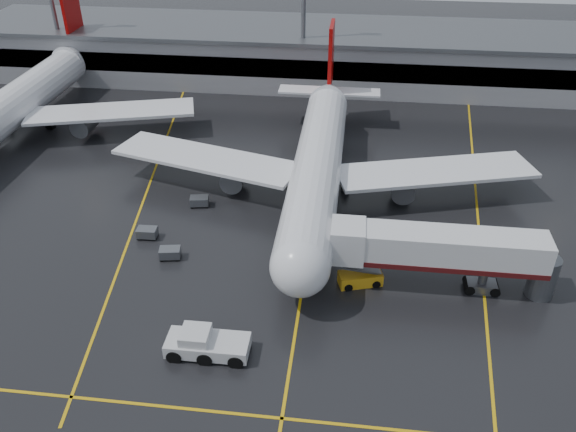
# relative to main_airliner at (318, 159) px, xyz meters

# --- Properties ---
(ground) EXTENTS (220.00, 220.00, 0.00)m
(ground) POSITION_rel_main_airliner_xyz_m (0.00, -9.70, -4.21)
(ground) COLOR black
(ground) RESTS_ON ground
(apron_line_centre) EXTENTS (0.25, 90.00, 0.02)m
(apron_line_centre) POSITION_rel_main_airliner_xyz_m (0.00, -9.70, -4.20)
(apron_line_centre) COLOR gold
(apron_line_centre) RESTS_ON ground
(apron_line_stop) EXTENTS (60.00, 0.25, 0.02)m
(apron_line_stop) POSITION_rel_main_airliner_xyz_m (0.00, -31.70, -4.20)
(apron_line_stop) COLOR gold
(apron_line_stop) RESTS_ON ground
(apron_line_left) EXTENTS (9.99, 69.35, 0.02)m
(apron_line_left) POSITION_rel_main_airliner_xyz_m (-20.00, 0.30, -4.20)
(apron_line_left) COLOR gold
(apron_line_left) RESTS_ON ground
(apron_line_right) EXTENTS (7.57, 69.64, 0.02)m
(apron_line_right) POSITION_rel_main_airliner_xyz_m (18.00, 0.30, -4.20)
(apron_line_right) COLOR gold
(apron_line_right) RESTS_ON ground
(terminal) EXTENTS (122.00, 19.00, 8.60)m
(terminal) POSITION_rel_main_airliner_xyz_m (0.00, 38.23, 0.11)
(terminal) COLOR gray
(terminal) RESTS_ON ground
(main_airliner) EXTENTS (48.80, 45.60, 14.10)m
(main_airliner) POSITION_rel_main_airliner_xyz_m (0.00, 0.00, 0.00)
(main_airliner) COLOR silver
(main_airliner) RESTS_ON ground
(second_airliner) EXTENTS (48.80, 45.60, 14.10)m
(second_airliner) POSITION_rel_main_airliner_xyz_m (-42.00, 12.00, 0.00)
(second_airliner) COLOR silver
(second_airliner) RESTS_ON ground
(jet_bridge) EXTENTS (19.90, 3.40, 6.05)m
(jet_bridge) POSITION_rel_main_airliner_xyz_m (11.87, -15.70, -0.28)
(jet_bridge) COLOR silver
(jet_bridge) RESTS_ON ground
(pushback_tractor) EXTENTS (6.54, 2.84, 2.33)m
(pushback_tractor) POSITION_rel_main_airliner_xyz_m (-6.76, -26.20, -3.28)
(pushback_tractor) COLOR silver
(pushback_tractor) RESTS_ON ground
(belt_loader) EXTENTS (4.21, 2.75, 2.47)m
(belt_loader) POSITION_rel_main_airliner_xyz_m (5.17, -16.09, -3.60)
(belt_loader) COLOR gold
(belt_loader) RESTS_ON ground
(baggage_cart_a) EXTENTS (2.19, 1.62, 1.12)m
(baggage_cart_a) POSITION_rel_main_airliner_xyz_m (-13.18, -14.40, -3.58)
(baggage_cart_a) COLOR #595B60
(baggage_cart_a) RESTS_ON ground
(baggage_cart_b) EXTENTS (2.05, 1.37, 1.12)m
(baggage_cart_b) POSITION_rel_main_airliner_xyz_m (-16.51, -11.30, -3.58)
(baggage_cart_b) COLOR #595B60
(baggage_cart_b) RESTS_ON ground
(baggage_cart_c) EXTENTS (2.19, 1.62, 1.12)m
(baggage_cart_c) POSITION_rel_main_airliner_xyz_m (-12.76, -4.60, -3.58)
(baggage_cart_c) COLOR #595B60
(baggage_cart_c) RESTS_ON ground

